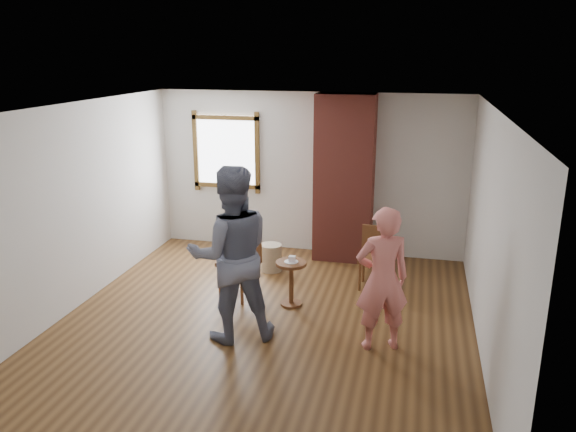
# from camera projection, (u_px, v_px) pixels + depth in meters

# --- Properties ---
(ground) EXTENTS (5.50, 5.50, 0.00)m
(ground) POSITION_uv_depth(u_px,v_px,m) (265.00, 323.00, 6.87)
(ground) COLOR brown
(ground) RESTS_ON ground
(room_shell) EXTENTS (5.04, 5.52, 2.62)m
(room_shell) POSITION_uv_depth(u_px,v_px,m) (272.00, 168.00, 6.94)
(room_shell) COLOR silver
(room_shell) RESTS_ON ground
(brick_chimney) EXTENTS (0.90, 0.50, 2.60)m
(brick_chimney) POSITION_uv_depth(u_px,v_px,m) (344.00, 179.00, 8.70)
(brick_chimney) COLOR #9B4237
(brick_chimney) RESTS_ON ground
(stoneware_crock) EXTENTS (0.38, 0.38, 0.41)m
(stoneware_crock) POSITION_uv_depth(u_px,v_px,m) (271.00, 258.00, 8.47)
(stoneware_crock) COLOR tan
(stoneware_crock) RESTS_ON ground
(dark_pot) EXTENTS (0.20, 0.20, 0.15)m
(dark_pot) POSITION_uv_depth(u_px,v_px,m) (233.00, 246.00, 9.34)
(dark_pot) COLOR black
(dark_pot) RESTS_ON ground
(dining_chair_left) EXTENTS (0.57, 0.57, 0.97)m
(dining_chair_left) POSITION_uv_depth(u_px,v_px,m) (242.00, 257.00, 7.54)
(dining_chair_left) COLOR brown
(dining_chair_left) RESTS_ON ground
(dining_chair_right) EXTENTS (0.42, 0.42, 0.86)m
(dining_chair_right) POSITION_uv_depth(u_px,v_px,m) (375.00, 253.00, 7.85)
(dining_chair_right) COLOR brown
(dining_chair_right) RESTS_ON ground
(side_table) EXTENTS (0.40, 0.40, 0.60)m
(side_table) POSITION_uv_depth(u_px,v_px,m) (291.00, 276.00, 7.26)
(side_table) COLOR brown
(side_table) RESTS_ON ground
(cake_plate) EXTENTS (0.18, 0.18, 0.01)m
(cake_plate) POSITION_uv_depth(u_px,v_px,m) (291.00, 262.00, 7.21)
(cake_plate) COLOR white
(cake_plate) RESTS_ON side_table
(cake_slice) EXTENTS (0.08, 0.07, 0.06)m
(cake_slice) POSITION_uv_depth(u_px,v_px,m) (292.00, 259.00, 7.20)
(cake_slice) COLOR white
(cake_slice) RESTS_ON cake_plate
(man) EXTENTS (1.22, 1.12, 2.03)m
(man) POSITION_uv_depth(u_px,v_px,m) (231.00, 254.00, 6.28)
(man) COLOR #131835
(man) RESTS_ON ground
(person_pink) EXTENTS (0.70, 0.57, 1.64)m
(person_pink) POSITION_uv_depth(u_px,v_px,m) (382.00, 279.00, 6.10)
(person_pink) COLOR #E87B74
(person_pink) RESTS_ON ground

